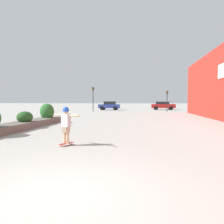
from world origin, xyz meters
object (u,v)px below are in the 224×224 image
traffic_light_left (93,95)px  traffic_light_right (167,97)px  skateboarder (66,121)px  car_leftmost (109,105)px  car_center_left (163,105)px  skateboard (66,144)px

traffic_light_left → traffic_light_right: (11.53, 0.73, -0.37)m
skateboarder → car_leftmost: size_ratio=0.35×
traffic_light_left → car_center_left: bearing=33.9°
skateboarder → car_leftmost: (-3.04, 31.70, -0.07)m
skateboarder → skateboard: bearing=-153.2°
traffic_light_right → traffic_light_left: bearing=-176.4°
traffic_light_right → skateboarder: bearing=-103.9°
car_center_left → traffic_light_right: size_ratio=1.36×
skateboard → traffic_light_left: bearing=127.3°
traffic_light_left → traffic_light_right: bearing=3.6°
skateboarder → traffic_light_right: traffic_light_right is taller
skateboarder → traffic_light_right: size_ratio=0.42×
car_leftmost → traffic_light_right: size_ratio=1.20×
skateboard → car_center_left: car_center_left is taller
skateboarder → car_leftmost: 31.84m
traffic_light_right → car_leftmost: bearing=153.8°
car_leftmost → car_center_left: 10.01m
car_center_left → traffic_light_left: bearing=-56.1°
skateboard → car_center_left: (6.71, 33.98, 0.75)m
skateboard → traffic_light_left: size_ratio=0.17×
skateboard → traffic_light_right: bearing=102.9°
car_center_left → skateboard: bearing=-11.2°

